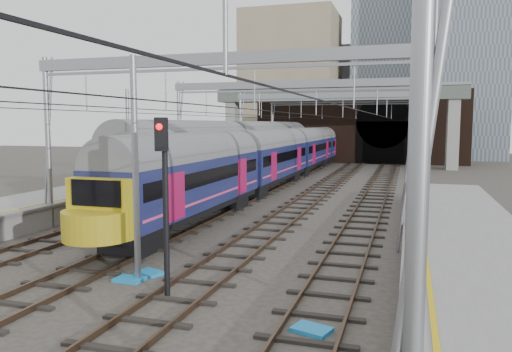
% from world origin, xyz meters
% --- Properties ---
extents(ground, '(160.00, 160.00, 0.00)m').
position_xyz_m(ground, '(0.00, 0.00, 0.00)').
color(ground, '#38332D').
rests_on(ground, ground).
extents(tracks, '(14.40, 80.00, 0.22)m').
position_xyz_m(tracks, '(0.00, 15.00, 0.02)').
color(tracks, '#4C3828').
rests_on(tracks, ground).
extents(overhead_line, '(16.80, 80.00, 8.00)m').
position_xyz_m(overhead_line, '(0.00, 21.49, 6.57)').
color(overhead_line, gray).
rests_on(overhead_line, ground).
extents(retaining_wall, '(28.00, 2.75, 9.00)m').
position_xyz_m(retaining_wall, '(1.40, 51.93, 4.33)').
color(retaining_wall, black).
rests_on(retaining_wall, ground).
extents(overbridge, '(28.00, 3.00, 9.25)m').
position_xyz_m(overbridge, '(0.00, 46.00, 7.27)').
color(overbridge, gray).
rests_on(overbridge, ground).
extents(city_skyline, '(37.50, 27.50, 60.00)m').
position_xyz_m(city_skyline, '(2.73, 70.48, 17.09)').
color(city_skyline, tan).
rests_on(city_skyline, ground).
extents(train_main, '(2.58, 59.71, 4.51)m').
position_xyz_m(train_main, '(-2.00, 32.65, 2.35)').
color(train_main, black).
rests_on(train_main, ground).
extents(train_second, '(3.05, 52.85, 5.16)m').
position_xyz_m(train_second, '(-6.00, 36.10, 2.64)').
color(train_second, black).
rests_on(train_second, ground).
extents(signal_near_centre, '(0.40, 0.48, 5.10)m').
position_xyz_m(signal_near_centre, '(1.56, 0.89, 3.20)').
color(signal_near_centre, black).
rests_on(signal_near_centre, ground).
extents(equip_cover_a, '(1.04, 0.89, 0.10)m').
position_xyz_m(equip_cover_a, '(0.06, 2.63, 0.05)').
color(equip_cover_a, '#1B83CD').
rests_on(equip_cover_a, ground).
extents(equip_cover_b, '(0.91, 0.65, 0.10)m').
position_xyz_m(equip_cover_b, '(-0.20, 1.82, 0.05)').
color(equip_cover_b, '#1B83CD').
rests_on(equip_cover_b, ground).
extents(equip_cover_c, '(1.03, 0.86, 0.10)m').
position_xyz_m(equip_cover_c, '(6.01, -0.30, 0.05)').
color(equip_cover_c, '#1B83CD').
rests_on(equip_cover_c, ground).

